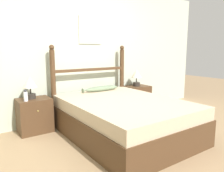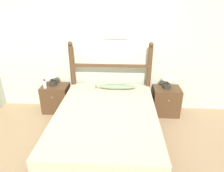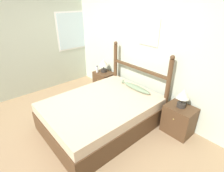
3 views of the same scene
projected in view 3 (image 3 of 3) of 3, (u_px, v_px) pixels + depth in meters
ground_plane at (74, 132)px, 3.31m from camera, size 16.00×16.00×0.00m
wall_back at (139, 50)px, 3.76m from camera, size 6.40×0.08×2.55m
wall_left at (24, 45)px, 4.19m from camera, size 0.08×6.40×2.55m
bed at (102, 113)px, 3.38m from camera, size 1.54×2.09×0.56m
headboard at (138, 77)px, 3.76m from camera, size 1.54×0.09×1.40m
nightstand_left at (104, 82)px, 4.66m from camera, size 0.50×0.42×0.55m
nightstand_right at (179, 120)px, 3.19m from camera, size 0.50×0.42×0.55m
table_lamp_left at (104, 64)px, 4.47m from camera, size 0.22×0.22×0.35m
table_lamp_right at (183, 96)px, 2.99m from camera, size 0.22×0.22×0.35m
bottle at (97, 69)px, 4.53m from camera, size 0.06×0.06×0.18m
fish_pillow at (136, 87)px, 3.63m from camera, size 0.75×0.14×0.09m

